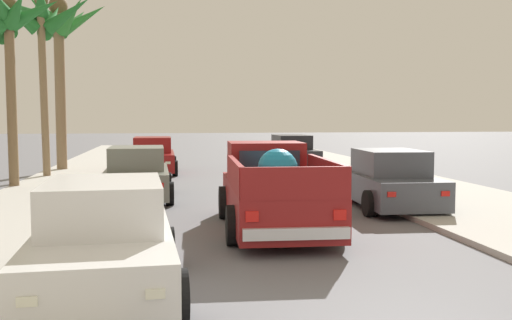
{
  "coord_description": "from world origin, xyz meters",
  "views": [
    {
      "loc": [
        -2.56,
        -5.57,
        2.4
      ],
      "look_at": [
        -0.13,
        10.32,
        1.2
      ],
      "focal_mm": 40.79,
      "sensor_mm": 36.0,
      "label": 1
    }
  ],
  "objects_px": {
    "car_left_mid": "(153,157)",
    "palm_tree_left_fore": "(41,23)",
    "pickup_truck": "(273,191)",
    "car_left_near": "(389,181)",
    "car_left_far": "(292,153)",
    "palm_tree_right_fore": "(8,25)",
    "car_right_near": "(104,242)",
    "car_right_far": "(137,175)",
    "palm_tree_left_mid": "(60,34)"
  },
  "relations": [
    {
      "from": "car_right_near",
      "to": "palm_tree_right_fore",
      "type": "relative_size",
      "value": 0.68
    },
    {
      "from": "car_left_near",
      "to": "palm_tree_left_fore",
      "type": "height_order",
      "value": "palm_tree_left_fore"
    },
    {
      "from": "pickup_truck",
      "to": "palm_tree_left_mid",
      "type": "xyz_separation_m",
      "value": [
        -6.76,
        14.15,
        5.15
      ]
    },
    {
      "from": "palm_tree_left_fore",
      "to": "car_left_near",
      "type": "bearing_deg",
      "value": -40.1
    },
    {
      "from": "car_right_near",
      "to": "car_left_mid",
      "type": "relative_size",
      "value": 1.01
    },
    {
      "from": "car_right_far",
      "to": "car_left_mid",
      "type": "bearing_deg",
      "value": 88.08
    },
    {
      "from": "car_left_mid",
      "to": "palm_tree_left_fore",
      "type": "height_order",
      "value": "palm_tree_left_fore"
    },
    {
      "from": "car_left_mid",
      "to": "palm_tree_right_fore",
      "type": "height_order",
      "value": "palm_tree_right_fore"
    },
    {
      "from": "car_right_near",
      "to": "car_right_far",
      "type": "distance_m",
      "value": 9.13
    },
    {
      "from": "car_right_far",
      "to": "palm_tree_right_fore",
      "type": "height_order",
      "value": "palm_tree_right_fore"
    },
    {
      "from": "car_left_near",
      "to": "car_right_far",
      "type": "bearing_deg",
      "value": 158.53
    },
    {
      "from": "car_right_near",
      "to": "car_left_mid",
      "type": "distance_m",
      "value": 16.97
    },
    {
      "from": "car_left_far",
      "to": "palm_tree_left_fore",
      "type": "height_order",
      "value": "palm_tree_left_fore"
    },
    {
      "from": "car_right_far",
      "to": "palm_tree_left_mid",
      "type": "height_order",
      "value": "palm_tree_left_mid"
    },
    {
      "from": "palm_tree_right_fore",
      "to": "palm_tree_left_mid",
      "type": "height_order",
      "value": "palm_tree_left_mid"
    },
    {
      "from": "car_right_near",
      "to": "car_right_far",
      "type": "bearing_deg",
      "value": 90.1
    },
    {
      "from": "car_right_near",
      "to": "palm_tree_left_mid",
      "type": "distance_m",
      "value": 19.47
    },
    {
      "from": "car_left_near",
      "to": "palm_tree_left_fore",
      "type": "bearing_deg",
      "value": 139.9
    },
    {
      "from": "pickup_truck",
      "to": "car_right_far",
      "type": "xyz_separation_m",
      "value": [
        -3.12,
        4.89,
        -0.08
      ]
    },
    {
      "from": "car_right_near",
      "to": "palm_tree_left_fore",
      "type": "height_order",
      "value": "palm_tree_left_fore"
    },
    {
      "from": "car_left_mid",
      "to": "car_right_far",
      "type": "relative_size",
      "value": 1.0
    },
    {
      "from": "pickup_truck",
      "to": "car_right_far",
      "type": "bearing_deg",
      "value": 122.54
    },
    {
      "from": "car_right_near",
      "to": "car_left_far",
      "type": "height_order",
      "value": "same"
    },
    {
      "from": "car_right_far",
      "to": "palm_tree_left_mid",
      "type": "distance_m",
      "value": 11.24
    },
    {
      "from": "pickup_truck",
      "to": "car_right_far",
      "type": "distance_m",
      "value": 5.8
    },
    {
      "from": "car_left_far",
      "to": "palm_tree_left_fore",
      "type": "xyz_separation_m",
      "value": [
        -10.47,
        -3.43,
        5.24
      ]
    },
    {
      "from": "pickup_truck",
      "to": "palm_tree_right_fore",
      "type": "bearing_deg",
      "value": 132.79
    },
    {
      "from": "car_right_far",
      "to": "palm_tree_left_fore",
      "type": "bearing_deg",
      "value": 121.59
    },
    {
      "from": "car_right_far",
      "to": "palm_tree_left_fore",
      "type": "xyz_separation_m",
      "value": [
        -3.79,
        6.17,
        5.24
      ]
    },
    {
      "from": "car_right_near",
      "to": "car_left_mid",
      "type": "height_order",
      "value": "same"
    },
    {
      "from": "palm_tree_left_fore",
      "to": "palm_tree_right_fore",
      "type": "xyz_separation_m",
      "value": [
        -0.41,
        -3.15,
        -0.59
      ]
    },
    {
      "from": "car_left_near",
      "to": "car_left_far",
      "type": "xyz_separation_m",
      "value": [
        0.05,
        12.21,
        0.0
      ]
    },
    {
      "from": "pickup_truck",
      "to": "car_left_far",
      "type": "height_order",
      "value": "pickup_truck"
    },
    {
      "from": "car_right_near",
      "to": "palm_tree_left_fore",
      "type": "distance_m",
      "value": 16.61
    },
    {
      "from": "car_right_far",
      "to": "palm_tree_left_fore",
      "type": "distance_m",
      "value": 8.94
    },
    {
      "from": "pickup_truck",
      "to": "car_left_near",
      "type": "distance_m",
      "value": 4.18
    },
    {
      "from": "car_right_near",
      "to": "car_left_far",
      "type": "distance_m",
      "value": 19.88
    },
    {
      "from": "car_left_far",
      "to": "car_right_near",
      "type": "bearing_deg",
      "value": -109.57
    },
    {
      "from": "car_left_near",
      "to": "car_right_far",
      "type": "distance_m",
      "value": 7.12
    },
    {
      "from": "palm_tree_left_mid",
      "to": "car_left_far",
      "type": "bearing_deg",
      "value": 1.9
    },
    {
      "from": "palm_tree_left_fore",
      "to": "palm_tree_right_fore",
      "type": "height_order",
      "value": "palm_tree_left_fore"
    },
    {
      "from": "car_left_mid",
      "to": "palm_tree_left_fore",
      "type": "bearing_deg",
      "value": -157.7
    },
    {
      "from": "palm_tree_left_fore",
      "to": "palm_tree_right_fore",
      "type": "bearing_deg",
      "value": -97.39
    },
    {
      "from": "car_right_near",
      "to": "palm_tree_right_fore",
      "type": "bearing_deg",
      "value": 109.14
    },
    {
      "from": "car_left_far",
      "to": "palm_tree_left_mid",
      "type": "xyz_separation_m",
      "value": [
        -10.32,
        -0.34,
        5.23
      ]
    },
    {
      "from": "car_left_far",
      "to": "palm_tree_left_mid",
      "type": "relative_size",
      "value": 0.57
    },
    {
      "from": "car_left_far",
      "to": "palm_tree_right_fore",
      "type": "distance_m",
      "value": 13.53
    },
    {
      "from": "pickup_truck",
      "to": "palm_tree_left_mid",
      "type": "distance_m",
      "value": 16.5
    },
    {
      "from": "car_left_far",
      "to": "palm_tree_right_fore",
      "type": "height_order",
      "value": "palm_tree_right_fore"
    },
    {
      "from": "car_left_mid",
      "to": "car_left_far",
      "type": "xyz_separation_m",
      "value": [
        6.41,
        1.77,
        0.0
      ]
    }
  ]
}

